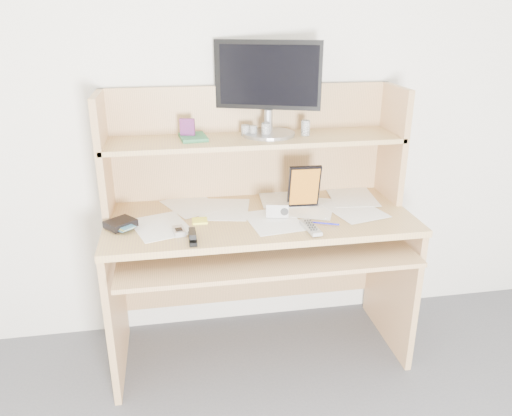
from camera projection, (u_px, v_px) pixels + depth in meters
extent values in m
cube|color=silver|center=(248.00, 95.00, 2.41)|extent=(3.60, 0.04, 2.50)
cube|color=tan|center=(260.00, 218.00, 2.30)|extent=(1.40, 0.60, 0.03)
cube|color=tan|center=(116.00, 302.00, 2.33)|extent=(0.03, 0.56, 0.72)
cube|color=tan|center=(391.00, 277.00, 2.55)|extent=(0.03, 0.56, 0.72)
cube|color=tan|center=(250.00, 266.00, 2.71)|extent=(1.34, 0.02, 0.41)
cube|color=tan|center=(264.00, 248.00, 2.23)|extent=(1.28, 0.55, 0.02)
cube|color=tan|center=(250.00, 142.00, 2.46)|extent=(1.40, 0.02, 0.55)
cube|color=tan|center=(103.00, 156.00, 2.23)|extent=(0.03, 0.30, 0.55)
cube|color=tan|center=(392.00, 143.00, 2.44)|extent=(0.03, 0.30, 0.55)
cube|color=tan|center=(254.00, 140.00, 2.32)|extent=(1.38, 0.30, 0.02)
cube|color=white|center=(260.00, 215.00, 2.30)|extent=(1.32, 0.54, 0.01)
cube|color=black|center=(300.00, 236.00, 2.30)|extent=(0.49, 0.18, 0.02)
cube|color=black|center=(300.00, 233.00, 2.29)|extent=(0.46, 0.17, 0.01)
cube|color=#9D9D98|center=(311.00, 227.00, 2.14)|extent=(0.06, 0.16, 0.02)
cube|color=#AFAFB2|center=(179.00, 230.00, 2.10)|extent=(0.06, 0.09, 0.02)
cube|color=black|center=(193.00, 236.00, 2.03)|extent=(0.03, 0.12, 0.04)
cube|color=black|center=(121.00, 224.00, 2.16)|extent=(0.15, 0.15, 0.03)
cube|color=gold|center=(200.00, 221.00, 2.23)|extent=(0.07, 0.07, 0.01)
cube|color=#BDBDBF|center=(277.00, 210.00, 2.26)|extent=(0.11, 0.06, 0.06)
cube|color=black|center=(304.00, 186.00, 2.33)|extent=(0.15, 0.02, 0.21)
cylinder|color=#1919BB|center=(325.00, 223.00, 2.19)|extent=(0.12, 0.06, 0.01)
cube|color=maroon|center=(187.00, 129.00, 2.27)|extent=(0.07, 0.04, 0.09)
cube|color=#338052|center=(193.00, 137.00, 2.28)|extent=(0.13, 0.17, 0.02)
cylinder|color=black|center=(253.00, 131.00, 2.32)|extent=(0.04, 0.04, 0.05)
cylinder|color=silver|center=(266.00, 130.00, 2.30)|extent=(0.05, 0.05, 0.07)
cylinder|color=black|center=(246.00, 130.00, 2.34)|extent=(0.05, 0.05, 0.05)
cylinder|color=white|center=(306.00, 128.00, 2.34)|extent=(0.04, 0.04, 0.07)
cylinder|color=#9C9DA1|center=(269.00, 134.00, 2.35)|extent=(0.25, 0.25, 0.02)
cylinder|color=#9C9DA1|center=(268.00, 121.00, 2.34)|extent=(0.04, 0.04, 0.10)
cube|color=black|center=(268.00, 75.00, 2.28)|extent=(0.48, 0.20, 0.31)
cube|color=black|center=(269.00, 76.00, 2.26)|extent=(0.43, 0.16, 0.27)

